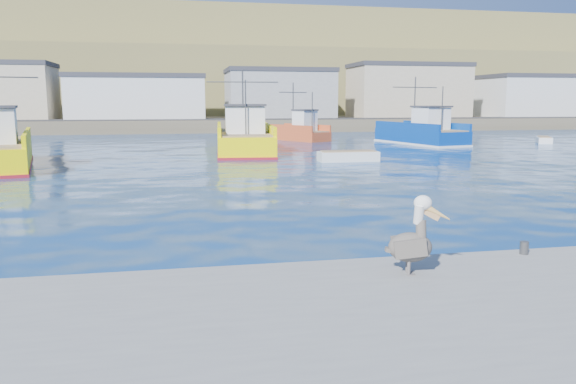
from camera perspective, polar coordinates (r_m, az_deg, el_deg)
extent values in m
plane|color=navy|center=(16.01, 6.78, -5.37)|extent=(260.00, 260.00, 0.00)
cylinder|color=#4C4C4C|center=(14.18, 22.86, -5.25)|extent=(0.20, 0.20, 0.30)
cube|color=brown|center=(86.93, -8.06, 6.98)|extent=(160.00, 30.00, 1.60)
cube|color=olive|center=(112.85, -8.88, 10.09)|extent=(180.00, 40.00, 14.00)
cube|color=olive|center=(133.00, -9.30, 12.08)|extent=(200.00, 40.00, 24.00)
cube|color=#2D2D2D|center=(75.92, -7.60, 7.33)|extent=(150.00, 5.00, 0.10)
cube|color=silver|center=(81.90, -15.01, 9.12)|extent=(18.00, 11.00, 5.50)
cube|color=#333338|center=(81.97, -15.10, 11.25)|extent=(18.36, 11.22, 0.60)
cube|color=gray|center=(83.07, -0.92, 9.77)|extent=(15.00, 10.00, 6.50)
cube|color=#333338|center=(83.18, -0.93, 12.21)|extent=(15.30, 10.20, 0.60)
cube|color=tan|center=(88.86, 12.07, 9.85)|extent=(17.00, 9.00, 7.50)
cube|color=#333338|center=(89.01, 12.16, 12.46)|extent=(17.34, 9.18, 0.60)
cube|color=silver|center=(98.42, 22.95, 8.82)|extent=(13.00, 10.00, 6.00)
cube|color=#333338|center=(98.50, 23.07, 10.73)|extent=(13.26, 10.20, 0.60)
cube|color=#FFEB00|center=(38.50, -25.02, 5.13)|extent=(2.60, 11.13, 0.70)
cube|color=#FFEB00|center=(44.76, -4.50, 5.01)|extent=(4.96, 12.12, 1.54)
cube|color=#FFEB00|center=(44.82, -2.04, 6.48)|extent=(1.11, 11.60, 0.70)
cube|color=#FFEB00|center=(44.65, -7.00, 6.40)|extent=(1.11, 11.60, 0.70)
cube|color=maroon|center=(44.82, -4.48, 4.09)|extent=(5.06, 12.37, 0.25)
cube|color=#8C7251|center=(44.71, -4.51, 6.06)|extent=(4.60, 11.63, 0.10)
cube|color=white|center=(42.89, -4.42, 7.34)|extent=(3.08, 3.17, 2.00)
cube|color=#333338|center=(42.87, -4.44, 8.80)|extent=(3.31, 3.54, 0.15)
cylinder|color=#4C4C4C|center=(45.83, -4.61, 9.20)|extent=(0.13, 0.13, 5.00)
cylinder|color=#4C4C4C|center=(41.09, -4.33, 8.51)|extent=(0.11, 0.11, 4.00)
cylinder|color=#4C4C4C|center=(45.85, -4.64, 11.08)|extent=(5.72, 0.51, 0.08)
cube|color=navy|center=(55.42, 13.26, 5.49)|extent=(5.71, 10.85, 1.34)
cube|color=navy|center=(56.40, 14.69, 6.54)|extent=(2.35, 9.93, 0.70)
cube|color=navy|center=(54.37, 11.85, 6.55)|extent=(2.35, 9.93, 0.70)
cube|color=silver|center=(55.46, 13.24, 4.85)|extent=(5.83, 11.07, 0.25)
cube|color=#8C7251|center=(55.38, 13.29, 6.24)|extent=(5.34, 10.39, 0.10)
cube|color=white|center=(54.11, 14.31, 7.25)|extent=(3.02, 3.06, 2.00)
cube|color=#333338|center=(54.09, 14.36, 8.41)|extent=(3.26, 3.40, 0.15)
cylinder|color=#4C4C4C|center=(56.15, 12.75, 8.80)|extent=(0.14, 0.14, 5.00)
cylinder|color=#4C4C4C|center=(52.87, 15.38, 8.14)|extent=(0.12, 0.12, 4.00)
cylinder|color=#4C4C4C|center=(56.17, 12.80, 10.33)|extent=(4.96, 1.15, 0.08)
cube|color=#C14922|center=(58.72, 0.99, 5.73)|extent=(5.95, 7.60, 0.94)
cube|color=#C14922|center=(59.54, 1.90, 6.56)|extent=(3.68, 6.20, 0.70)
cube|color=#C14922|center=(57.83, 0.05, 6.49)|extent=(3.68, 6.20, 0.70)
cube|color=#8C7251|center=(58.69, 0.99, 6.24)|extent=(5.62, 7.24, 0.10)
cube|color=white|center=(57.85, 1.72, 7.23)|extent=(2.54, 2.51, 2.00)
cube|color=#333338|center=(57.83, 1.72, 8.32)|extent=(2.77, 2.76, 0.15)
cylinder|color=#4C4C4C|center=(59.15, 0.52, 8.64)|extent=(0.16, 0.16, 5.00)
cylinder|color=#4C4C4C|center=(57.04, 2.47, 8.10)|extent=(0.14, 0.14, 4.00)
cylinder|color=#4C4C4C|center=(59.16, 0.52, 10.09)|extent=(3.32, 1.97, 0.08)
cube|color=silver|center=(38.27, 6.13, 3.51)|extent=(4.06, 1.44, 0.81)
cube|color=#8C7251|center=(38.23, 6.14, 4.16)|extent=(3.65, 1.14, 0.08)
cube|color=silver|center=(60.52, 24.56, 4.77)|extent=(2.84, 3.67, 0.71)
cube|color=#8C7251|center=(60.50, 24.59, 5.13)|extent=(2.44, 3.23, 0.07)
cylinder|color=#595451|center=(11.80, 12.17, -7.53)|extent=(0.09, 0.09, 0.31)
cube|color=#595451|center=(11.85, 12.42, -8.20)|extent=(0.18, 0.16, 0.02)
cylinder|color=#595451|center=(11.99, 12.02, -7.26)|extent=(0.09, 0.09, 0.31)
cube|color=#595451|center=(12.04, 12.26, -7.92)|extent=(0.18, 0.16, 0.02)
ellipsoid|color=#38332D|center=(11.79, 12.30, -5.50)|extent=(1.00, 0.73, 0.62)
cube|color=#38332D|center=(11.55, 12.36, -5.66)|extent=(0.69, 0.24, 0.45)
cube|color=#38332D|center=(12.01, 11.98, -5.08)|extent=(0.69, 0.24, 0.45)
cube|color=#38332D|center=(11.75, 10.39, -5.84)|extent=(0.27, 0.22, 0.13)
cylinder|color=#38332D|center=(11.75, 13.37, -3.90)|extent=(0.28, 0.36, 0.49)
cylinder|color=white|center=(11.66, 13.16, -2.16)|extent=(0.27, 0.35, 0.46)
ellipsoid|color=white|center=(11.63, 13.54, -1.07)|extent=(0.42, 0.36, 0.31)
cone|color=gold|center=(11.73, 14.85, -2.02)|extent=(0.64, 0.30, 0.43)
cube|color=tan|center=(11.71, 14.31, -2.22)|extent=(0.38, 0.15, 0.27)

